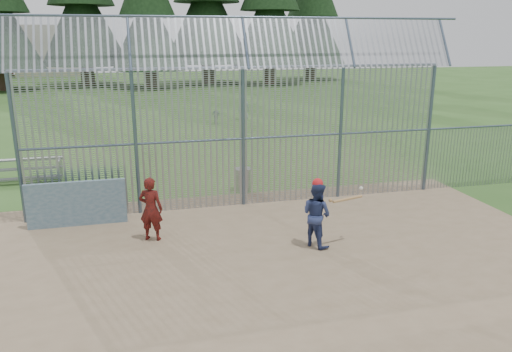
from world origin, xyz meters
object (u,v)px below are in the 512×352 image
object	(u,v)px
onlooker	(151,209)
bleacher	(16,170)
dugout_wall	(77,204)
batter	(317,214)
trash_can	(243,179)

from	to	relation	value
onlooker	bleacher	bearing A→B (deg)	-33.79
dugout_wall	bleacher	xyz separation A→B (m)	(-2.40, 4.82, -0.21)
bleacher	batter	bearing A→B (deg)	-43.38
batter	trash_can	size ratio (longest dim) A/B	1.90
batter	bleacher	bearing A→B (deg)	17.57
trash_can	bleacher	bearing A→B (deg)	158.66
dugout_wall	bleacher	distance (m)	5.39
bleacher	onlooker	bearing A→B (deg)	-55.85
batter	onlooker	distance (m)	3.99
onlooker	bleacher	xyz separation A→B (m)	(-4.24, 6.26, -0.40)
dugout_wall	batter	size ratio (longest dim) A/B	1.61
dugout_wall	onlooker	bearing A→B (deg)	-37.95
dugout_wall	onlooker	xyz separation A→B (m)	(1.84, -1.44, 0.19)
onlooker	bleacher	size ratio (longest dim) A/B	0.53
batter	bleacher	size ratio (longest dim) A/B	0.52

